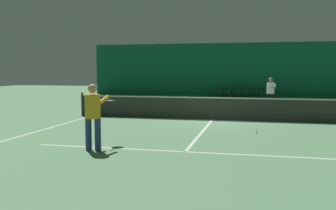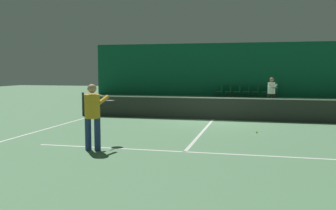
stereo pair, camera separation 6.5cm
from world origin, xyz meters
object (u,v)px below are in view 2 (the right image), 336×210
player_far (272,91)px  tennis_ball (257,132)px  courtside_chair_2 (238,91)px  courtside_chair_4 (256,91)px  courtside_chair_6 (275,91)px  player_near (93,112)px  courtside_chair_3 (247,91)px  tennis_net (213,108)px  courtside_chair_5 (266,91)px  courtside_chair_0 (220,90)px  courtside_chair_1 (229,91)px

player_far → tennis_ball: player_far is taller
courtside_chair_2 → courtside_chair_4: size_ratio=1.00×
player_far → courtside_chair_2: bearing=-173.2°
courtside_chair_2 → courtside_chair_6: same height
courtside_chair_2 → courtside_chair_4: (1.39, 0.00, 0.00)m
courtside_chair_4 → courtside_chair_6: size_ratio=1.00×
player_near → courtside_chair_3: size_ratio=2.06×
tennis_net → courtside_chair_6: tennis_net is taller
courtside_chair_2 → courtside_chair_5: bearing=90.0°
courtside_chair_0 → courtside_chair_1: 0.69m
courtside_chair_0 → courtside_chair_6: (4.16, 0.00, 0.00)m
courtside_chair_2 → courtside_chair_6: size_ratio=1.00×
courtside_chair_2 → courtside_chair_3: same height
player_far → courtside_chair_3: 8.98m
courtside_chair_6 → courtside_chair_1: bearing=-90.0°
player_far → tennis_ball: size_ratio=25.63×
player_far → courtside_chair_5: (-0.09, 8.85, -0.50)m
player_near → courtside_chair_6: bearing=-10.9°
courtside_chair_1 → courtside_chair_2: bearing=90.0°
tennis_net → player_near: player_near is taller
courtside_chair_3 → courtside_chair_4: size_ratio=1.00×
courtside_chair_1 → tennis_ball: courtside_chair_1 is taller
courtside_chair_6 → player_far: bearing=-3.9°
courtside_chair_0 → courtside_chair_4: 2.77m
courtside_chair_2 → courtside_chair_3: 0.69m
tennis_ball → courtside_chair_5: bearing=87.7°
player_far → courtside_chair_4: player_far is taller
courtside_chair_3 → courtside_chair_5: 1.39m
courtside_chair_1 → tennis_net: bearing=1.3°
player_near → courtside_chair_2: size_ratio=2.06×
tennis_net → courtside_chair_0: bearing=94.2°
courtside_chair_0 → player_far: bearing=21.9°
player_far → courtside_chair_5: 8.86m
courtside_chair_3 → courtside_chair_6: (2.08, 0.00, 0.00)m
tennis_net → tennis_ball: 3.55m
courtside_chair_0 → tennis_ball: 17.05m
player_near → courtside_chair_0: player_near is taller
courtside_chair_3 → courtside_chair_5: (1.39, 0.00, 0.00)m
courtside_chair_3 → courtside_chair_1: bearing=-90.0°
player_near → tennis_ball: (4.16, 3.70, -0.98)m
tennis_ball → courtside_chair_2: bearing=94.8°
courtside_chair_0 → courtside_chair_5: bearing=90.0°
courtside_chair_0 → courtside_chair_4: (2.77, 0.00, 0.00)m
tennis_net → courtside_chair_4: size_ratio=14.29×
player_near → courtside_chair_6: (5.52, 20.51, -0.52)m
tennis_net → courtside_chair_1: tennis_net is taller
courtside_chair_1 → courtside_chair_6: 3.47m
player_near → courtside_chair_1: 20.62m
courtside_chair_0 → courtside_chair_1: size_ratio=1.00×
courtside_chair_2 → courtside_chair_6: (2.77, 0.00, 0.00)m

